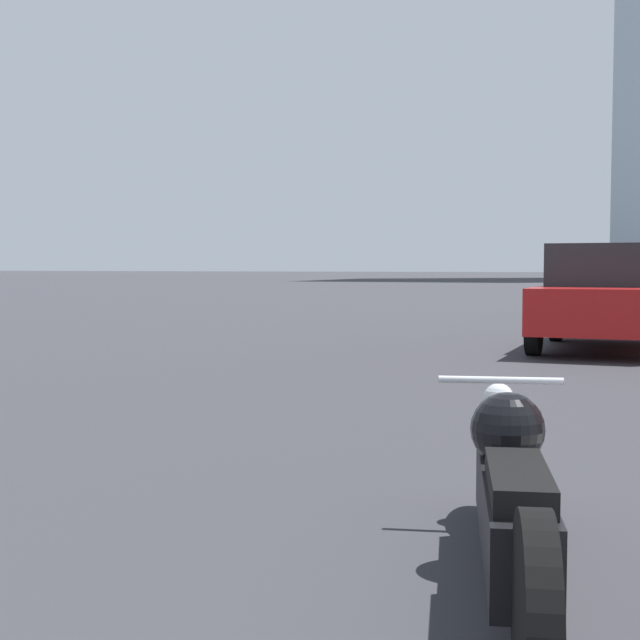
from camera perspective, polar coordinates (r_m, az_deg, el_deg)
The scene contains 3 objects.
motorcycle at distance 3.80m, azimuth 12.13°, elevation -11.00°, with size 0.87×2.64×0.78m.
parked_car_red at distance 14.84m, azimuth 17.51°, elevation 1.42°, with size 1.88×4.39×1.67m.
parked_car_silver at distance 25.36m, azimuth 19.44°, elevation 2.25°, with size 1.95×4.42×1.78m.
Camera 1 is at (4.11, 1.34, 1.33)m, focal length 50.00 mm.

